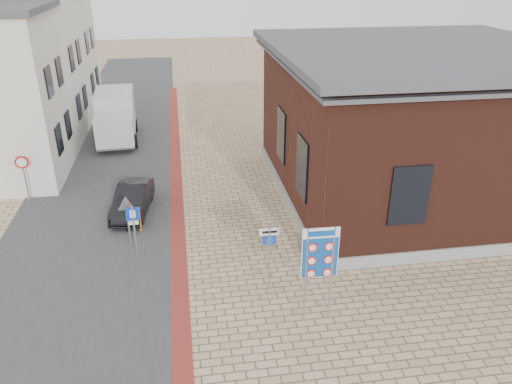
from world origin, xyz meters
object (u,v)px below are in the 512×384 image
object	(u,v)px
sedan	(132,199)
box_truck	(116,116)
parking_sign	(134,224)
border_sign	(320,255)
bollard	(140,219)
essen_sign	(269,247)

from	to	relation	value
sedan	box_truck	bearing A→B (deg)	106.59
sedan	parking_sign	size ratio (longest dim) A/B	1.68
sedan	border_sign	bearing A→B (deg)	-45.96
box_truck	bollard	size ratio (longest dim) A/B	5.17
sedan	bollard	size ratio (longest dim) A/B	3.47
border_sign	essen_sign	xyz separation A→B (m)	(-1.16, 1.80, -0.70)
sedan	border_sign	world-z (taller)	border_sign
bollard	parking_sign	bearing A→B (deg)	-90.00
sedan	essen_sign	world-z (taller)	essen_sign
bollard	sedan	bearing A→B (deg)	102.46
sedan	bollard	xyz separation A→B (m)	(0.39, -1.77, -0.08)
border_sign	bollard	distance (m)	8.81
essen_sign	parking_sign	xyz separation A→B (m)	(-4.50, 2.52, -0.14)
parking_sign	bollard	world-z (taller)	parking_sign
box_truck	bollard	world-z (taller)	box_truck
essen_sign	parking_sign	world-z (taller)	essen_sign
border_sign	parking_sign	bearing A→B (deg)	144.03
border_sign	essen_sign	bearing A→B (deg)	124.21
box_truck	essen_sign	xyz separation A→B (m)	(6.45, -16.59, 0.16)
sedan	bollard	distance (m)	1.81
box_truck	parking_sign	xyz separation A→B (m)	(1.95, -14.08, 0.02)
box_truck	border_sign	distance (m)	19.93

